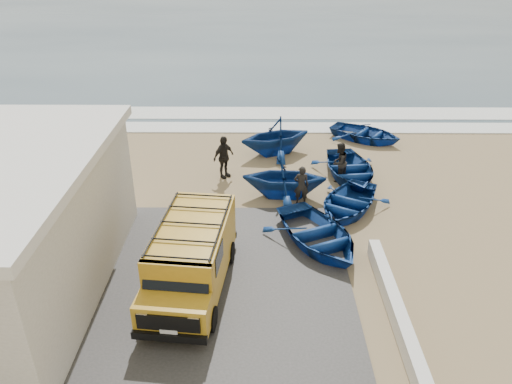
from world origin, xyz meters
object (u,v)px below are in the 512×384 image
object	(u,v)px
boat_mid_right	(350,169)
boat_near_right	(347,202)
van	(191,256)
boat_far_right	(365,133)
boat_mid_left	(284,177)
parapet	(395,306)
fisherman_back	(224,157)
fisherman_front	(301,185)
boat_far_left	(275,136)
fisherman_middle	(339,162)
boat_near_left	(318,234)

from	to	relation	value
boat_mid_right	boat_near_right	bearing A→B (deg)	-107.03
van	boat_near_right	world-z (taller)	van
boat_far_right	boat_mid_left	bearing A→B (deg)	178.36
parapet	fisherman_back	xyz separation A→B (m)	(-5.39, 8.88, 0.67)
fisherman_front	boat_far_left	bearing A→B (deg)	-77.05
parapet	boat_mid_left	xyz separation A→B (m)	(-2.83, 7.02, 0.61)
fisherman_front	fisherman_back	distance (m)	4.02
van	fisherman_back	bearing A→B (deg)	92.79
van	boat_near_right	size ratio (longest dim) A/B	1.38
parapet	boat_far_right	xyz separation A→B (m)	(1.64, 13.27, 0.11)
fisherman_front	fisherman_middle	size ratio (longest dim) A/B	0.94
boat_near_right	boat_mid_left	size ratio (longest dim) A/B	1.12
boat_mid_right	fisherman_front	world-z (taller)	fisherman_front
boat_near_left	fisherman_back	xyz separation A→B (m)	(-3.57, 5.35, 0.52)
parapet	boat_near_right	bearing A→B (deg)	94.17
fisherman_front	fisherman_back	world-z (taller)	fisherman_back
boat_near_left	boat_far_right	bearing A→B (deg)	45.53
boat_near_left	fisherman_middle	distance (m)	5.22
boat_mid_left	boat_far_left	bearing A→B (deg)	6.27
boat_near_left	boat_near_right	xyz separation A→B (m)	(1.39, 2.34, -0.04)
boat_far_right	fisherman_back	xyz separation A→B (m)	(-7.03, -4.39, 0.56)
boat_far_left	van	bearing A→B (deg)	-38.32
boat_far_left	fisherman_front	bearing A→B (deg)	-13.37
van	boat_mid_right	xyz separation A→B (m)	(5.95, 7.66, -0.73)
boat_far_right	fisherman_back	size ratio (longest dim) A/B	1.96
parapet	boat_far_right	world-z (taller)	boat_far_right
van	boat_far_right	xyz separation A→B (m)	(7.47, 12.09, -0.77)
boat_near_right	boat_mid_right	xyz separation A→B (m)	(0.55, 2.96, 0.03)
parapet	van	xyz separation A→B (m)	(-5.83, 1.17, 0.88)
boat_near_left	boat_mid_left	world-z (taller)	boat_mid_left
boat_far_left	fisherman_front	xyz separation A→B (m)	(0.89, -5.04, -0.11)
boat_mid_left	fisherman_back	world-z (taller)	fisherman_back
boat_mid_left	boat_mid_right	xyz separation A→B (m)	(2.95, 1.81, -0.46)
van	boat_far_left	xyz separation A→B (m)	(2.76, 10.31, -0.24)
fisherman_middle	boat_near_right	bearing A→B (deg)	39.33
van	boat_mid_right	distance (m)	9.73
boat_far_left	fisherman_back	size ratio (longest dim) A/B	1.84
boat_mid_left	fisherman_front	bearing A→B (deg)	-128.92
boat_near_right	fisherman_middle	size ratio (longest dim) A/B	2.16
boat_mid_right	boat_far_left	distance (m)	4.18
boat_near_left	fisherman_front	world-z (taller)	fisherman_front
van	boat_far_left	distance (m)	10.67
boat_far_right	fisherman_middle	world-z (taller)	fisherman_middle
boat_near_right	boat_mid_left	bearing A→B (deg)	-176.16
parapet	boat_far_left	bearing A→B (deg)	104.97
parapet	boat_far_right	bearing A→B (deg)	82.94
fisherman_front	parapet	bearing A→B (deg)	111.71
boat_far_left	boat_near_left	bearing A→B (deg)	-14.38
boat_near_right	boat_near_left	bearing A→B (deg)	-91.11
boat_mid_right	parapet	bearing A→B (deg)	-97.31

